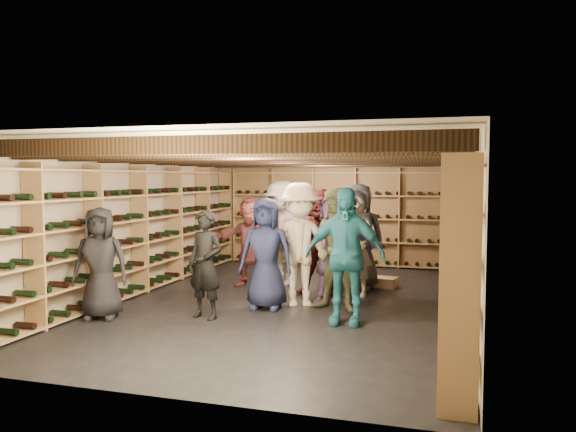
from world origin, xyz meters
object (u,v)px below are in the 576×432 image
Objects in this scene: crate_loose at (382,282)px; person_10 at (327,245)px; person_3 at (300,244)px; person_2 at (339,250)px; person_0 at (100,263)px; person_4 at (345,256)px; person_12 at (358,236)px; person_8 at (322,242)px; person_1 at (205,265)px; person_9 at (282,233)px; crate_stack_right at (357,265)px; crate_stack_left at (351,263)px; person_7 at (356,247)px; person_6 at (266,253)px; person_5 at (252,241)px; person_11 at (333,248)px.

person_10 is (-0.93, -0.34, 0.67)m from crate_loose.
person_2 is at bearing -38.58° from person_3.
person_2 is (3.08, 1.34, 0.13)m from person_0.
person_3 reaches higher than crate_loose.
person_4 reaches higher than person_2.
person_2 is 1.69m from person_12.
person_8 reaches higher than crate_loose.
person_9 reaches higher than person_1.
person_4 is 2.85m from person_9.
crate_stack_right is 0.29× the size of person_9.
person_9 is (-1.20, -1.06, 0.69)m from crate_stack_right.
crate_stack_left is 1.46m from person_7.
person_2 is at bearing 106.53° from person_4.
crate_stack_left is 3.22m from person_4.
person_4 is (0.21, -0.67, 0.01)m from person_2.
person_12 is at bearing -138.48° from crate_loose.
person_12 is (0.00, 1.69, 0.02)m from person_2.
crate_stack_right is at bearing 75.82° from person_8.
person_6 reaches higher than person_0.
crate_loose is at bearing -34.19° from crate_stack_left.
person_1 is 0.92× the size of person_7.
crate_loose is at bearing -51.27° from crate_stack_right.
person_8 reaches higher than person_5.
person_6 reaches higher than person_1.
crate_loose is 0.31× the size of person_5.
crate_loose is at bearing 11.10° from person_10.
person_12 is at bearing 55.17° from person_6.
person_9 is at bearing 123.50° from person_4.
crate_stack_left is at bearing 68.36° from person_6.
person_4 is 1.13× the size of person_5.
person_5 is at bearing 114.37° from person_3.
person_0 is at bearing -129.48° from person_7.
person_8 reaches higher than person_11.
person_6 is at bearing -106.85° from crate_stack_right.
person_11 is (0.88, 0.66, 0.03)m from person_6.
crate_stack_left is 1.36× the size of crate_loose.
crate_stack_right is at bearing 62.84° from person_10.
crate_stack_right is 3.51m from person_4.
person_12 is (-0.05, 0.56, 0.11)m from person_7.
crate_stack_right is at bearing 107.12° from person_2.
person_9 is 1.02× the size of person_12.
person_5 is 1.92m from person_11.
crate_loose is at bearing 92.35° from person_2.
person_4 is at bearing -83.24° from crate_stack_right.
person_2 is at bearing 42.15° from person_1.
person_6 is 1.70m from person_7.
crate_stack_right is 0.33× the size of person_7.
person_2 is at bearing -80.69° from person_11.
person_2 is (0.27, -2.47, 0.56)m from crate_stack_left.
person_5 is at bearing 112.63° from person_6.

